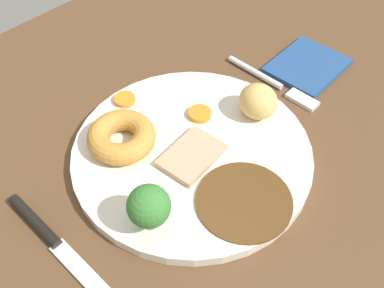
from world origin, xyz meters
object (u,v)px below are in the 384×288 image
(meat_slice_main, at_px, (192,156))
(yorkshire_pudding, at_px, (121,137))
(broccoli_floret, at_px, (149,207))
(dinner_plate, at_px, (192,153))
(roast_potato_left, at_px, (259,102))
(carrot_coin_front, at_px, (200,114))
(knife, at_px, (53,240))
(carrot_coin_back, at_px, (125,99))
(folded_napkin, at_px, (308,66))
(fork, at_px, (274,83))

(meat_slice_main, distance_m, yorkshire_pudding, 0.09)
(broccoli_floret, bearing_deg, dinner_plate, -158.37)
(dinner_plate, relative_size, roast_potato_left, 5.71)
(carrot_coin_front, bearing_deg, roast_potato_left, 136.24)
(roast_potato_left, relative_size, knife, 0.28)
(dinner_plate, distance_m, knife, 0.19)
(carrot_coin_back, bearing_deg, roast_potato_left, 126.08)
(roast_potato_left, xyz_separation_m, folded_napkin, (-0.14, -0.01, -0.03))
(broccoli_floret, bearing_deg, meat_slice_main, -161.08)
(folded_napkin, bearing_deg, broccoli_floret, 6.20)
(roast_potato_left, bearing_deg, meat_slice_main, -5.15)
(carrot_coin_front, distance_m, folded_napkin, 0.20)
(meat_slice_main, bearing_deg, roast_potato_left, 174.85)
(carrot_coin_back, bearing_deg, fork, 147.10)
(knife, bearing_deg, broccoli_floret, 50.68)
(meat_slice_main, distance_m, broccoli_floret, 0.11)
(roast_potato_left, xyz_separation_m, broccoli_floret, (0.21, 0.02, 0.01))
(dinner_plate, xyz_separation_m, yorkshire_pudding, (0.05, -0.07, 0.02))
(broccoli_floret, height_order, knife, broccoli_floret)
(carrot_coin_back, distance_m, knife, 0.21)
(dinner_plate, distance_m, carrot_coin_back, 0.12)
(yorkshire_pudding, height_order, roast_potato_left, roast_potato_left)
(roast_potato_left, distance_m, folded_napkin, 0.14)
(carrot_coin_back, bearing_deg, dinner_plate, 90.57)
(yorkshire_pudding, height_order, folded_napkin, yorkshire_pudding)
(yorkshire_pudding, xyz_separation_m, knife, (0.13, 0.04, -0.02))
(carrot_coin_back, distance_m, broccoli_floret, 0.20)
(knife, xyz_separation_m, folded_napkin, (-0.43, 0.03, -0.00))
(dinner_plate, bearing_deg, meat_slice_main, 43.38)
(carrot_coin_front, xyz_separation_m, broccoli_floret, (0.15, 0.07, 0.03))
(fork, xyz_separation_m, knife, (0.36, -0.02, 0.00))
(meat_slice_main, distance_m, carrot_coin_back, 0.13)
(dinner_plate, distance_m, meat_slice_main, 0.02)
(roast_potato_left, height_order, carrot_coin_front, roast_potato_left)
(yorkshire_pudding, bearing_deg, knife, 17.93)
(roast_potato_left, relative_size, fork, 0.34)
(carrot_coin_back, xyz_separation_m, fork, (-0.18, 0.12, -0.01))
(carrot_coin_back, bearing_deg, folded_napkin, 152.39)
(dinner_plate, xyz_separation_m, meat_slice_main, (0.01, 0.01, 0.01))
(dinner_plate, bearing_deg, carrot_coin_front, -145.82)
(knife, bearing_deg, roast_potato_left, 81.01)
(yorkshire_pudding, bearing_deg, folded_napkin, 166.48)
(carrot_coin_front, distance_m, knife, 0.24)
(carrot_coin_back, distance_m, fork, 0.21)
(dinner_plate, xyz_separation_m, folded_napkin, (-0.24, 0.00, -0.00))
(carrot_coin_back, xyz_separation_m, folded_napkin, (-0.24, 0.13, -0.01))
(fork, relative_size, folded_napkin, 1.39)
(meat_slice_main, bearing_deg, yorkshire_pudding, -60.21)
(roast_potato_left, height_order, folded_napkin, roast_potato_left)
(broccoli_floret, distance_m, knife, 0.11)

